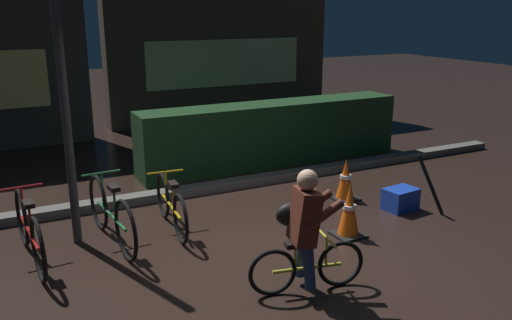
# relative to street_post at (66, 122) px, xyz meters

# --- Properties ---
(ground_plane) EXTENTS (40.00, 40.00, 0.00)m
(ground_plane) POSITION_rel_street_post_xyz_m (1.87, -1.20, -1.45)
(ground_plane) COLOR black
(sidewalk_curb) EXTENTS (12.00, 0.24, 0.12)m
(sidewalk_curb) POSITION_rel_street_post_xyz_m (1.87, 1.00, -1.39)
(sidewalk_curb) COLOR #56544F
(sidewalk_curb) RESTS_ON ground
(hedge_row) EXTENTS (4.80, 0.70, 1.09)m
(hedge_row) POSITION_rel_street_post_xyz_m (3.67, 1.90, -0.91)
(hedge_row) COLOR #19381C
(hedge_row) RESTS_ON ground
(storefront_right) EXTENTS (5.59, 0.54, 4.50)m
(storefront_right) POSITION_rel_street_post_xyz_m (4.48, 6.00, 0.79)
(storefront_right) COLOR #42382D
(storefront_right) RESTS_ON ground
(street_post) EXTENTS (0.10, 0.10, 2.91)m
(street_post) POSITION_rel_street_post_xyz_m (0.00, 0.00, 0.00)
(street_post) COLOR #2D2D33
(street_post) RESTS_ON ground
(parked_bike_left_mid) EXTENTS (0.46, 1.71, 0.79)m
(parked_bike_left_mid) POSITION_rel_street_post_xyz_m (-0.53, -0.29, -1.10)
(parked_bike_left_mid) COLOR black
(parked_bike_left_mid) RESTS_ON ground
(parked_bike_center_left) EXTENTS (0.46, 1.74, 0.80)m
(parked_bike_center_left) POSITION_rel_street_post_xyz_m (0.37, -0.21, -1.09)
(parked_bike_center_left) COLOR black
(parked_bike_center_left) RESTS_ON ground
(parked_bike_center_right) EXTENTS (0.46, 1.50, 0.69)m
(parked_bike_center_right) POSITION_rel_street_post_xyz_m (1.12, -0.13, -1.14)
(parked_bike_center_right) COLOR black
(parked_bike_center_right) RESTS_ON ground
(traffic_cone_near) EXTENTS (0.36, 0.36, 0.65)m
(traffic_cone_near) POSITION_rel_street_post_xyz_m (2.97, -1.30, -1.14)
(traffic_cone_near) COLOR black
(traffic_cone_near) RESTS_ON ground
(traffic_cone_far) EXTENTS (0.36, 0.36, 0.60)m
(traffic_cone_far) POSITION_rel_street_post_xyz_m (3.71, -0.22, -1.17)
(traffic_cone_far) COLOR black
(traffic_cone_far) RESTS_ON ground
(blue_crate) EXTENTS (0.47, 0.37, 0.30)m
(blue_crate) POSITION_rel_street_post_xyz_m (4.14, -0.90, -1.30)
(blue_crate) COLOR #193DB7
(blue_crate) RESTS_ON ground
(cyclist) EXTENTS (1.17, 0.59, 1.25)m
(cyclist) POSITION_rel_street_post_xyz_m (1.79, -2.16, -0.83)
(cyclist) COLOR black
(cyclist) RESTS_ON ground
(closed_umbrella) EXTENTS (0.26, 0.39, 0.78)m
(closed_umbrella) POSITION_rel_street_post_xyz_m (4.42, -1.15, -1.06)
(closed_umbrella) COLOR black
(closed_umbrella) RESTS_ON ground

